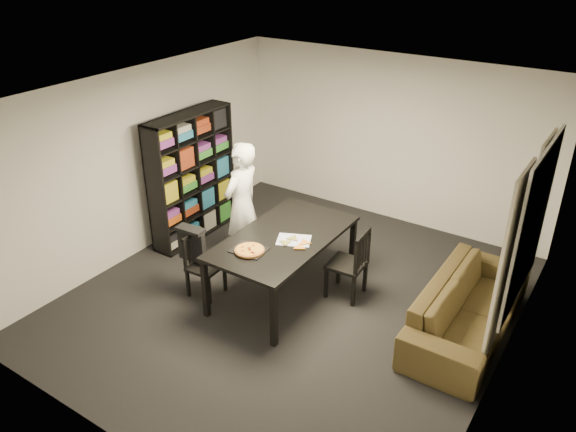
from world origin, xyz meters
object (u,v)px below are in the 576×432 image
Objects in this scene: chair_left at (200,260)px; pepperoni_pizza at (250,250)px; baking_tray at (249,250)px; sofa at (469,307)px; bookshelf at (192,176)px; chair_right at (354,260)px; person at (242,205)px; dining_table at (284,241)px.

pepperoni_pizza is (0.76, 0.04, 0.37)m from chair_left.
baking_tray is 2.60m from sofa.
bookshelf reaches higher than pepperoni_pizza.
bookshelf reaches higher than chair_right.
person reaches higher than chair_left.
dining_table is 0.93m from person.
bookshelf is 2.03× the size of chair_right.
sofa is at bearing 24.34° from pepperoni_pizza.
chair_right is 1.44m from sofa.
pepperoni_pizza is at bearing -102.13° from dining_table.
baking_tray is (0.73, -0.80, -0.06)m from person.
person is at bearing 132.04° from pepperoni_pizza.
chair_right reaches higher than baking_tray.
chair_left is at bearing -45.79° from bookshelf.
baking_tray is 1.14× the size of pepperoni_pizza.
chair_left is 0.89× the size of chair_right.
bookshelf reaches higher than chair_left.
chair_left reaches higher than sofa.
dining_table is at bearing -59.78° from chair_left.
baking_tray is 0.18× the size of sofa.
baking_tray is (1.83, -1.06, -0.13)m from bookshelf.
person is 3.13m from sofa.
pepperoni_pizza is at bearing 41.65° from person.
baking_tray reaches higher than dining_table.
chair_left is at bearing -174.40° from baking_tray.
bookshelf reaches higher than baking_tray.
chair_right is (0.78, 0.39, -0.21)m from dining_table.
bookshelf reaches higher than person.
dining_table is 0.89× the size of sofa.
chair_left is 0.85m from pepperoni_pizza.
person is 4.41× the size of baking_tray.
chair_left is at bearing -0.82° from person.
sofa is (3.07, 0.21, -0.56)m from person.
sofa is at bearing 23.43° from baking_tray.
dining_table is 2.30m from sofa.
person is 1.08m from baking_tray.
pepperoni_pizza is (1.86, -1.09, -0.11)m from bookshelf.
person is 1.13m from pepperoni_pizza.
bookshelf is 4.75× the size of baking_tray.
bookshelf is at bearing 164.39° from dining_table.
bookshelf is 1.65m from chair_left.
person is at bearing -12.98° from bookshelf.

